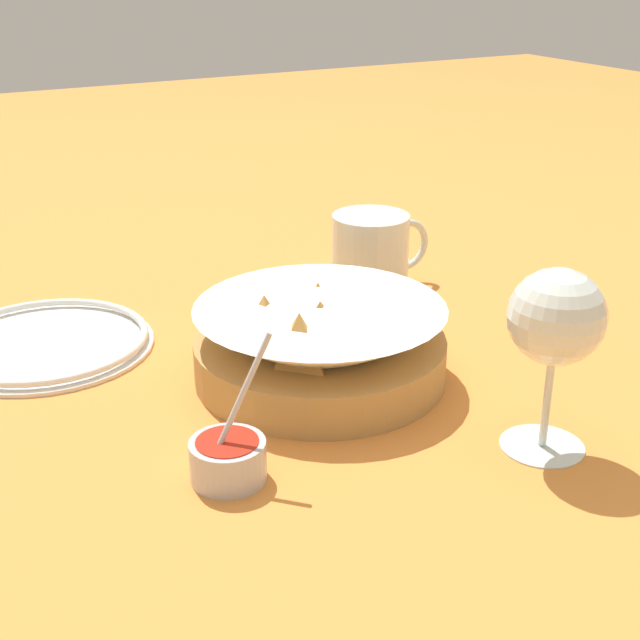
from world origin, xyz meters
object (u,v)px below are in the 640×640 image
object	(u,v)px
beer_mug	(371,256)
side_plate	(45,342)
food_basket	(319,346)
sauce_cup	(228,458)
wine_glass	(556,323)

from	to	relation	value
beer_mug	side_plate	world-z (taller)	beer_mug
food_basket	side_plate	world-z (taller)	food_basket
beer_mug	side_plate	bearing A→B (deg)	177.14
food_basket	sauce_cup	size ratio (longest dim) A/B	2.04
sauce_cup	side_plate	xyz separation A→B (m)	(-0.07, 0.33, -0.01)
sauce_cup	beer_mug	xyz separation A→B (m)	(0.33, 0.31, 0.03)
food_basket	sauce_cup	distance (m)	0.20
wine_glass	side_plate	size ratio (longest dim) A/B	0.71
food_basket	wine_glass	distance (m)	0.25
sauce_cup	beer_mug	distance (m)	0.45
wine_glass	beer_mug	size ratio (longest dim) A/B	1.23
sauce_cup	side_plate	world-z (taller)	sauce_cup
sauce_cup	beer_mug	world-z (taller)	sauce_cup
beer_mug	sauce_cup	bearing A→B (deg)	-136.66
beer_mug	side_plate	distance (m)	0.40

